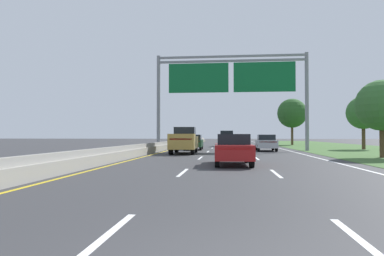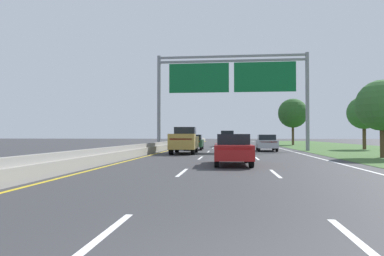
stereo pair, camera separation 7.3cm
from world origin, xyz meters
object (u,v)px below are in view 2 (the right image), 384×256
(car_red_centre_lane_sedan, at_px, (233,149))
(car_black_centre_lane_suv, at_px, (227,138))
(car_silver_right_lane_sedan, at_px, (266,142))
(pickup_truck_gold, at_px, (184,141))
(roadside_tree_near, at_px, (382,105))
(roadside_tree_far, at_px, (293,113))
(car_darkgreen_left_lane_sedan, at_px, (194,142))
(overhead_sign_gantry, at_px, (231,82))
(roadside_tree_mid, at_px, (364,113))

(car_red_centre_lane_sedan, xyz_separation_m, car_black_centre_lane_suv, (-0.40, 28.94, 0.28))
(car_silver_right_lane_sedan, relative_size, car_black_centre_lane_suv, 0.95)
(pickup_truck_gold, xyz_separation_m, car_red_centre_lane_sedan, (3.87, -10.70, -0.26))
(roadside_tree_near, relative_size, roadside_tree_far, 0.73)
(car_darkgreen_left_lane_sedan, xyz_separation_m, roadside_tree_far, (13.43, 18.78, 4.09))
(car_red_centre_lane_sedan, distance_m, car_silver_right_lane_sedan, 16.41)
(car_darkgreen_left_lane_sedan, height_order, roadside_tree_far, roadside_tree_far)
(overhead_sign_gantry, xyz_separation_m, car_silver_right_lane_sedan, (3.33, -0.71, -6.02))
(pickup_truck_gold, xyz_separation_m, car_black_centre_lane_suv, (3.47, 18.24, 0.02))
(roadside_tree_far, bearing_deg, overhead_sign_gantry, -115.39)
(car_red_centre_lane_sedan, height_order, car_black_centre_lane_suv, car_black_centre_lane_suv)
(roadside_tree_near, bearing_deg, car_red_centre_lane_sedan, -146.86)
(car_silver_right_lane_sedan, relative_size, car_darkgreen_left_lane_sedan, 1.00)
(roadside_tree_mid, relative_size, roadside_tree_far, 0.79)
(car_black_centre_lane_suv, bearing_deg, car_silver_right_lane_sedan, -163.46)
(car_red_centre_lane_sedan, xyz_separation_m, car_silver_right_lane_sedan, (3.40, 16.06, 0.00))
(overhead_sign_gantry, relative_size, car_black_centre_lane_suv, 3.20)
(pickup_truck_gold, distance_m, roadside_tree_near, 14.71)
(overhead_sign_gantry, bearing_deg, car_darkgreen_left_lane_sedan, 161.05)
(car_black_centre_lane_suv, bearing_deg, pickup_truck_gold, 169.35)
(overhead_sign_gantry, xyz_separation_m, roadside_tree_mid, (13.99, 3.81, -2.95))
(car_darkgreen_left_lane_sedan, relative_size, car_black_centre_lane_suv, 0.95)
(car_red_centre_lane_sedan, relative_size, car_silver_right_lane_sedan, 1.00)
(overhead_sign_gantry, xyz_separation_m, car_darkgreen_left_lane_sedan, (-3.88, 1.33, -6.02))
(car_black_centre_lane_suv, bearing_deg, roadside_tree_mid, -119.93)
(overhead_sign_gantry, xyz_separation_m, pickup_truck_gold, (-3.94, -6.06, -5.76))
(pickup_truck_gold, distance_m, roadside_tree_far, 29.69)
(pickup_truck_gold, bearing_deg, overhead_sign_gantry, -34.53)
(overhead_sign_gantry, xyz_separation_m, roadside_tree_near, (9.97, -10.21, -3.33))
(roadside_tree_near, bearing_deg, pickup_truck_gold, 163.40)
(car_darkgreen_left_lane_sedan, bearing_deg, roadside_tree_near, -131.31)
(pickup_truck_gold, xyz_separation_m, roadside_tree_near, (13.90, -4.14, 2.43))
(car_silver_right_lane_sedan, distance_m, car_darkgreen_left_lane_sedan, 7.49)
(car_darkgreen_left_lane_sedan, height_order, roadside_tree_near, roadside_tree_near)
(roadside_tree_near, bearing_deg, car_silver_right_lane_sedan, 124.93)
(car_red_centre_lane_sedan, xyz_separation_m, roadside_tree_mid, (14.06, 20.57, 3.07))
(roadside_tree_mid, bearing_deg, roadside_tree_far, 105.26)
(car_silver_right_lane_sedan, height_order, car_black_centre_lane_suv, car_black_centre_lane_suv)
(car_black_centre_lane_suv, bearing_deg, car_darkgreen_left_lane_sedan, 162.64)
(car_darkgreen_left_lane_sedan, xyz_separation_m, car_black_centre_lane_suv, (3.41, 10.84, 0.28))
(pickup_truck_gold, relative_size, car_red_centre_lane_sedan, 1.23)
(pickup_truck_gold, relative_size, roadside_tree_near, 1.04)
(roadside_tree_mid, height_order, roadside_tree_far, roadside_tree_far)
(roadside_tree_mid, bearing_deg, roadside_tree_near, -106.02)
(car_red_centre_lane_sedan, xyz_separation_m, roadside_tree_near, (10.04, 6.55, 2.69))
(pickup_truck_gold, distance_m, car_silver_right_lane_sedan, 9.03)
(car_black_centre_lane_suv, distance_m, roadside_tree_far, 13.33)
(roadside_tree_mid, bearing_deg, pickup_truck_gold, -151.16)
(roadside_tree_near, height_order, roadside_tree_far, roadside_tree_far)
(overhead_sign_gantry, distance_m, pickup_truck_gold, 9.25)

